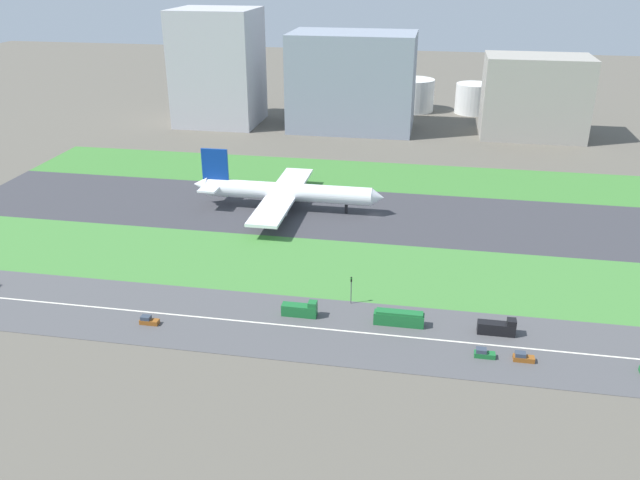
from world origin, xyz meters
The scene contains 19 objects.
ground_plane centered at (0.00, 0.00, 0.00)m, with size 800.00×800.00×0.00m, color #5B564C.
runway centered at (0.00, 0.00, 0.05)m, with size 280.00×46.00×0.10m, color #38383D.
grass_median_north centered at (0.00, 41.00, 0.05)m, with size 280.00×36.00×0.10m, color #3D7A33.
grass_median_south centered at (0.00, -41.00, 0.05)m, with size 280.00×36.00×0.10m, color #427F38.
highway centered at (0.00, -73.00, 0.05)m, with size 280.00×28.00×0.10m, color #4C4C4F.
highway_centerline centered at (0.00, -73.00, 0.11)m, with size 266.00×0.50×0.01m, color silver.
airliner centered at (-30.65, 0.00, 6.23)m, with size 65.00×56.00×19.70m.
car_0 centered at (39.56, -78.00, 0.92)m, with size 4.40×1.80×2.00m.
bus_0 centered at (12.70, -68.00, 1.82)m, with size 11.60×2.50×3.50m.
truck_0 centered at (34.94, -68.00, 1.67)m, with size 8.40×2.50×4.00m.
car_2 centered at (31.49, -78.00, 0.92)m, with size 4.40×1.80×2.00m.
truck_1 centered at (-10.59, -68.00, 1.67)m, with size 8.40×2.50×4.00m.
car_3 centered at (-44.65, -78.00, 0.92)m, with size 4.40×1.80×2.00m.
traffic_light centered at (0.40, -60.01, 4.29)m, with size 0.36×0.50×7.20m.
terminal_building centered at (-90.00, 114.00, 27.58)m, with size 39.45×36.07×55.16m, color #B2B2B7.
hangar_building centered at (-23.14, 114.00, 22.76)m, with size 58.94×36.02×45.51m, color gray.
office_tower centered at (61.70, 114.00, 18.48)m, with size 46.85×28.95×36.97m, color #9E998E.
fuel_tank_west centered at (4.35, 159.00, 8.51)m, with size 22.63×22.63×17.02m, color silver.
fuel_tank_centre centered at (36.65, 159.00, 7.82)m, with size 19.25×19.25×15.64m, color silver.
Camera 1 is at (17.96, -199.45, 79.23)m, focal length 36.52 mm.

